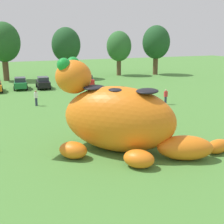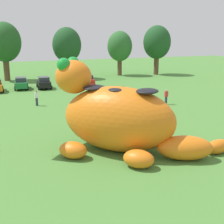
{
  "view_description": "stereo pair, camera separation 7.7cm",
  "coord_description": "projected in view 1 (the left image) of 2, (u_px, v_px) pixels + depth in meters",
  "views": [
    {
      "loc": [
        -9.29,
        -17.09,
        7.41
      ],
      "look_at": [
        -0.98,
        1.25,
        2.4
      ],
      "focal_mm": 48.56,
      "sensor_mm": 36.0,
      "label": 1
    },
    {
      "loc": [
        -9.22,
        -17.12,
        7.41
      ],
      "look_at": [
        -0.98,
        1.25,
        2.4
      ],
      "focal_mm": 48.56,
      "sensor_mm": 36.0,
      "label": 2
    }
  ],
  "objects": [
    {
      "name": "ground_plane",
      "position": [
        133.0,
        149.0,
        20.62
      ],
      "size": [
        160.0,
        160.0,
        0.0
      ],
      "primitive_type": "plane",
      "color": "#4C8438"
    },
    {
      "name": "giant_inflatable_creature",
      "position": [
        119.0,
        118.0,
        19.92
      ],
      "size": [
        10.99,
        9.01,
        6.08
      ],
      "color": "orange",
      "rests_on": "ground"
    },
    {
      "name": "car_green",
      "position": [
        20.0,
        83.0,
        43.89
      ],
      "size": [
        2.35,
        4.29,
        1.72
      ],
      "color": "#1E7238",
      "rests_on": "ground"
    },
    {
      "name": "car_black",
      "position": [
        43.0,
        83.0,
        44.46
      ],
      "size": [
        2.26,
        4.25,
        1.72
      ],
      "color": "black",
      "rests_on": "ground"
    },
    {
      "name": "car_white",
      "position": [
        66.0,
        81.0,
        45.91
      ],
      "size": [
        2.43,
        4.32,
        1.72
      ],
      "color": "white",
      "rests_on": "ground"
    },
    {
      "name": "car_red",
      "position": [
        87.0,
        80.0,
        46.91
      ],
      "size": [
        2.46,
        4.33,
        1.72
      ],
      "color": "red",
      "rests_on": "ground"
    },
    {
      "name": "tree_mid_left",
      "position": [
        4.0,
        42.0,
        51.06
      ],
      "size": [
        5.57,
        5.57,
        9.88
      ],
      "color": "brown",
      "rests_on": "ground"
    },
    {
      "name": "tree_centre_left",
      "position": [
        66.0,
        45.0,
        53.92
      ],
      "size": [
        5.12,
        5.12,
        9.09
      ],
      "color": "brown",
      "rests_on": "ground"
    },
    {
      "name": "tree_centre",
      "position": [
        119.0,
        47.0,
        58.55
      ],
      "size": [
        4.8,
        4.8,
        8.51
      ],
      "color": "brown",
      "rests_on": "ground"
    },
    {
      "name": "tree_centre_right",
      "position": [
        156.0,
        43.0,
        59.71
      ],
      "size": [
        5.41,
        5.41,
        9.61
      ],
      "color": "brown",
      "rests_on": "ground"
    },
    {
      "name": "spectator_near_inflatable",
      "position": [
        120.0,
        115.0,
        26.16
      ],
      "size": [
        0.38,
        0.26,
        1.71
      ],
      "color": "black",
      "rests_on": "ground"
    },
    {
      "name": "spectator_by_cars",
      "position": [
        84.0,
        105.0,
        29.95
      ],
      "size": [
        0.38,
        0.26,
        1.71
      ],
      "color": "#2D334C",
      "rests_on": "ground"
    },
    {
      "name": "spectator_wandering",
      "position": [
        36.0,
        98.0,
        33.23
      ],
      "size": [
        0.38,
        0.26,
        1.71
      ],
      "color": "#2D334C",
      "rests_on": "ground"
    },
    {
      "name": "spectator_far_side",
      "position": [
        166.0,
        97.0,
        33.95
      ],
      "size": [
        0.38,
        0.26,
        1.71
      ],
      "color": "#2D334C",
      "rests_on": "ground"
    }
  ]
}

